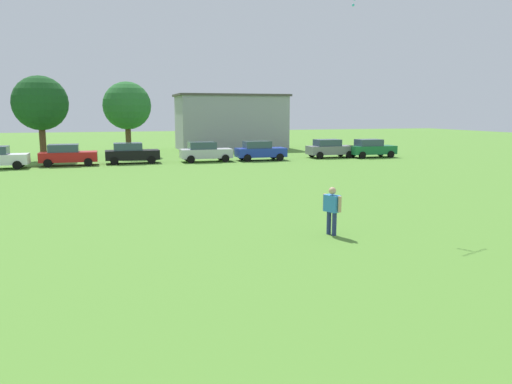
{
  "coord_description": "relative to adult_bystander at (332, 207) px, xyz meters",
  "views": [
    {
      "loc": [
        0.59,
        0.01,
        4.2
      ],
      "look_at": [
        4.08,
        11.55,
        2.25
      ],
      "focal_mm": 34.91,
      "sensor_mm": 36.0,
      "label": 1
    }
  ],
  "objects": [
    {
      "name": "adult_bystander",
      "position": [
        0.0,
        0.0,
        0.0
      ],
      "size": [
        0.5,
        0.73,
        1.66
      ],
      "rotation": [
        0.0,
        0.0,
        1.99
      ],
      "color": "navy",
      "rests_on": "ground"
    },
    {
      "name": "parked_car_green_6",
      "position": [
        16.22,
        25.82,
        -0.13
      ],
      "size": [
        4.3,
        2.02,
        1.68
      ],
      "color": "#196B38",
      "rests_on": "ground"
    },
    {
      "name": "parked_car_silver_3",
      "position": [
        0.71,
        26.31,
        -0.13
      ],
      "size": [
        4.3,
        2.02,
        1.68
      ],
      "color": "silver",
      "rests_on": "ground"
    },
    {
      "name": "house_left",
      "position": [
        6.36,
        39.97,
        2.08
      ],
      "size": [
        12.28,
        6.59,
        6.11
      ],
      "color": "#9999A3",
      "rests_on": "ground"
    },
    {
      "name": "ground_plane",
      "position": [
        -7.91,
        14.75,
        -0.99
      ],
      "size": [
        160.0,
        160.0,
        0.0
      ],
      "primitive_type": "plane",
      "color": "#568C33"
    },
    {
      "name": "tree_far_right",
      "position": [
        -5.22,
        34.06,
        3.75
      ],
      "size": [
        4.5,
        4.5,
        7.02
      ],
      "color": "brown",
      "rests_on": "ground"
    },
    {
      "name": "parked_car_black_2",
      "position": [
        -5.35,
        26.72,
        -0.13
      ],
      "size": [
        4.3,
        2.02,
        1.68
      ],
      "color": "black",
      "rests_on": "ground"
    },
    {
      "name": "tree_center",
      "position": [
        -12.56,
        31.59,
        3.92
      ],
      "size": [
        4.66,
        4.66,
        7.26
      ],
      "color": "brown",
      "rests_on": "ground"
    },
    {
      "name": "parked_car_red_1",
      "position": [
        -10.25,
        26.35,
        -0.13
      ],
      "size": [
        4.3,
        2.02,
        1.68
      ],
      "color": "red",
      "rests_on": "ground"
    },
    {
      "name": "parked_car_gray_5",
      "position": [
        12.45,
        26.72,
        -0.13
      ],
      "size": [
        4.3,
        2.02,
        1.68
      ],
      "color": "slate",
      "rests_on": "ground"
    },
    {
      "name": "parked_car_blue_4",
      "position": [
        5.48,
        26.04,
        -0.13
      ],
      "size": [
        4.3,
        2.02,
        1.68
      ],
      "color": "#1E38AD",
      "rests_on": "ground"
    }
  ]
}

